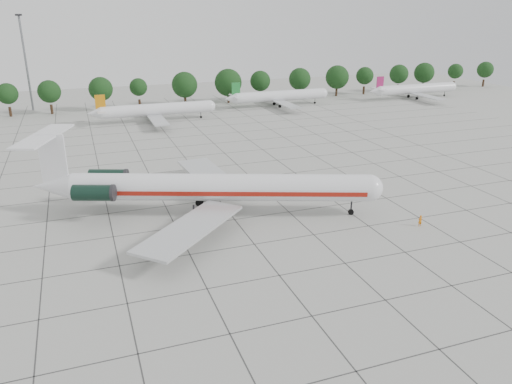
% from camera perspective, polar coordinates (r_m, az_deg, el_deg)
% --- Properties ---
extents(ground, '(260.00, 260.00, 0.00)m').
position_cam_1_polar(ground, '(67.86, -2.46, -3.16)').
color(ground, '#A5A59E').
rests_on(ground, ground).
extents(apron_joints, '(170.00, 170.00, 0.02)m').
position_cam_1_polar(apron_joints, '(81.32, -5.64, 0.83)').
color(apron_joints, '#383838').
rests_on(apron_joints, ground).
extents(main_airliner, '(46.66, 35.38, 11.27)m').
position_cam_1_polar(main_airliner, '(68.65, -6.29, 0.58)').
color(main_airliner, silver).
rests_on(main_airliner, ground).
extents(ground_crew, '(0.57, 0.39, 1.54)m').
position_cam_1_polar(ground_crew, '(68.97, 18.24, -3.13)').
color(ground_crew, orange).
rests_on(ground_crew, ground).
extents(bg_airliner_c, '(28.24, 27.20, 7.40)m').
position_cam_1_polar(bg_airliner_c, '(129.16, -11.33, 9.19)').
color(bg_airliner_c, silver).
rests_on(bg_airliner_c, ground).
extents(bg_airliner_d, '(28.24, 27.20, 7.40)m').
position_cam_1_polar(bg_airliner_d, '(147.20, 2.72, 10.90)').
color(bg_airliner_d, silver).
rests_on(bg_airliner_d, ground).
extents(bg_airliner_e, '(28.24, 27.20, 7.40)m').
position_cam_1_polar(bg_airliner_e, '(167.75, 17.78, 11.14)').
color(bg_airliner_e, silver).
rests_on(bg_airliner_e, ground).
extents(tree_line, '(249.86, 8.44, 10.22)m').
position_cam_1_polar(tree_line, '(146.15, -17.32, 11.17)').
color(tree_line, '#332114').
rests_on(tree_line, ground).
extents(floodlight_mast, '(1.60, 1.60, 25.45)m').
position_cam_1_polar(floodlight_mast, '(152.45, -24.88, 13.75)').
color(floodlight_mast, slate).
rests_on(floodlight_mast, ground).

